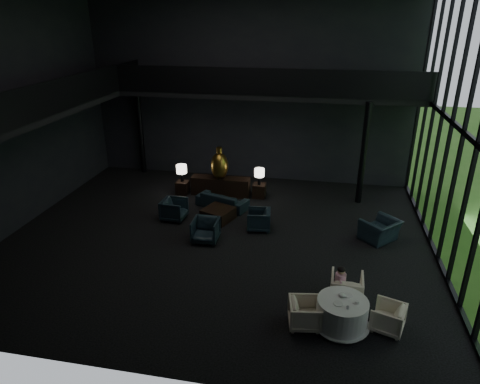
% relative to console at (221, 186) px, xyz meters
% --- Properties ---
extents(floor, '(14.00, 12.00, 0.02)m').
position_rel_console_xyz_m(floor, '(0.76, -3.64, -0.38)').
color(floor, black).
rests_on(floor, ground).
extents(wall_back, '(14.00, 0.04, 8.00)m').
position_rel_console_xyz_m(wall_back, '(0.76, 2.36, 3.62)').
color(wall_back, black).
rests_on(wall_back, ground).
extents(wall_front, '(14.00, 0.04, 8.00)m').
position_rel_console_xyz_m(wall_front, '(0.76, -9.64, 3.62)').
color(wall_front, black).
rests_on(wall_front, ground).
extents(wall_left, '(0.04, 12.00, 8.00)m').
position_rel_console_xyz_m(wall_left, '(-6.24, -3.64, 3.62)').
color(wall_left, black).
rests_on(wall_left, ground).
extents(curtain_wall, '(0.20, 12.00, 8.00)m').
position_rel_console_xyz_m(curtain_wall, '(7.71, -3.64, 3.62)').
color(curtain_wall, black).
rests_on(curtain_wall, ground).
extents(mezzanine_left, '(2.00, 12.00, 0.25)m').
position_rel_console_xyz_m(mezzanine_left, '(-5.24, -3.64, 3.62)').
color(mezzanine_left, black).
rests_on(mezzanine_left, wall_left).
extents(mezzanine_back, '(12.00, 2.00, 0.25)m').
position_rel_console_xyz_m(mezzanine_back, '(1.76, 1.36, 3.62)').
color(mezzanine_back, black).
rests_on(mezzanine_back, wall_back).
extents(railing_left, '(0.06, 12.00, 1.00)m').
position_rel_console_xyz_m(railing_left, '(-4.24, -3.64, 4.22)').
color(railing_left, black).
rests_on(railing_left, mezzanine_left).
extents(railing_back, '(12.00, 0.06, 1.00)m').
position_rel_console_xyz_m(railing_back, '(1.76, 0.36, 4.22)').
color(railing_back, black).
rests_on(railing_back, mezzanine_back).
extents(column_nw, '(0.24, 0.24, 4.00)m').
position_rel_console_xyz_m(column_nw, '(-4.24, 2.06, 1.62)').
color(column_nw, black).
rests_on(column_nw, floor).
extents(column_ne, '(0.24, 0.24, 4.00)m').
position_rel_console_xyz_m(column_ne, '(5.56, 0.36, 1.62)').
color(column_ne, black).
rests_on(column_ne, floor).
extents(console, '(2.41, 0.55, 0.77)m').
position_rel_console_xyz_m(console, '(0.00, 0.00, 0.00)').
color(console, black).
rests_on(console, floor).
extents(bronze_urn, '(0.70, 0.70, 1.31)m').
position_rel_console_xyz_m(bronze_urn, '(0.00, -0.12, 0.94)').
color(bronze_urn, '#A7782C').
rests_on(bronze_urn, console).
extents(side_table_left, '(0.48, 0.48, 0.53)m').
position_rel_console_xyz_m(side_table_left, '(-1.60, -0.14, -0.12)').
color(side_table_left, black).
rests_on(side_table_left, floor).
extents(table_lamp_left, '(0.43, 0.43, 0.72)m').
position_rel_console_xyz_m(table_lamp_left, '(-1.60, -0.14, 0.66)').
color(table_lamp_left, black).
rests_on(table_lamp_left, side_table_left).
extents(side_table_right, '(0.51, 0.51, 0.57)m').
position_rel_console_xyz_m(side_table_right, '(1.60, 0.09, -0.10)').
color(side_table_right, black).
rests_on(side_table_right, floor).
extents(table_lamp_right, '(0.40, 0.40, 0.67)m').
position_rel_console_xyz_m(table_lamp_right, '(1.60, 0.06, 0.66)').
color(table_lamp_right, black).
rests_on(table_lamp_right, side_table_right).
extents(sofa, '(2.03, 1.16, 0.76)m').
position_rel_console_xyz_m(sofa, '(0.35, -1.17, -0.00)').
color(sofa, '#1F2734').
rests_on(sofa, floor).
extents(lounge_armchair_west, '(0.90, 0.95, 0.93)m').
position_rel_console_xyz_m(lounge_armchair_west, '(-1.13, -2.53, 0.08)').
color(lounge_armchair_west, '#182933').
rests_on(lounge_armchair_west, floor).
extents(lounge_armchair_east, '(0.84, 0.89, 0.83)m').
position_rel_console_xyz_m(lounge_armchair_east, '(2.01, -2.72, 0.03)').
color(lounge_armchair_east, black).
rests_on(lounge_armchair_east, floor).
extents(lounge_armchair_south, '(0.94, 0.88, 0.95)m').
position_rel_console_xyz_m(lounge_armchair_south, '(0.42, -3.88, 0.09)').
color(lounge_armchair_south, '#152334').
rests_on(lounge_armchair_south, floor).
extents(window_armchair, '(1.37, 1.38, 1.03)m').
position_rel_console_xyz_m(window_armchair, '(6.05, -2.71, 0.13)').
color(window_armchair, black).
rests_on(window_armchair, floor).
extents(coffee_table, '(1.27, 1.27, 0.43)m').
position_rel_console_xyz_m(coffee_table, '(0.45, -2.26, -0.17)').
color(coffee_table, black).
rests_on(coffee_table, floor).
extents(dining_table, '(1.37, 1.37, 0.75)m').
position_rel_console_xyz_m(dining_table, '(4.71, -7.32, -0.06)').
color(dining_table, white).
rests_on(dining_table, floor).
extents(dining_chair_north, '(0.91, 0.85, 0.90)m').
position_rel_console_xyz_m(dining_chair_north, '(4.86, -6.25, 0.07)').
color(dining_chair_north, beige).
rests_on(dining_chair_north, floor).
extents(dining_chair_east, '(0.83, 0.85, 0.70)m').
position_rel_console_xyz_m(dining_chair_east, '(5.78, -7.21, -0.03)').
color(dining_chair_east, beige).
rests_on(dining_chair_east, floor).
extents(dining_chair_west, '(0.79, 0.83, 0.75)m').
position_rel_console_xyz_m(dining_chair_west, '(3.85, -7.45, -0.01)').
color(dining_chair_west, beige).
rests_on(dining_chair_west, floor).
extents(child, '(0.28, 0.28, 0.60)m').
position_rel_console_xyz_m(child, '(4.67, -6.34, 0.36)').
color(child, pink).
rests_on(child, dining_chair_north).
extents(plate_a, '(0.24, 0.24, 0.01)m').
position_rel_console_xyz_m(plate_a, '(4.59, -7.46, 0.37)').
color(plate_a, white).
rests_on(plate_a, dining_table).
extents(plate_b, '(0.27, 0.27, 0.01)m').
position_rel_console_xyz_m(plate_b, '(4.83, -7.10, 0.37)').
color(plate_b, white).
rests_on(plate_b, dining_table).
extents(saucer, '(0.20, 0.20, 0.01)m').
position_rel_console_xyz_m(saucer, '(5.00, -7.35, 0.37)').
color(saucer, white).
rests_on(saucer, dining_table).
extents(coffee_cup, '(0.09, 0.09, 0.06)m').
position_rel_console_xyz_m(coffee_cup, '(5.02, -7.37, 0.41)').
color(coffee_cup, white).
rests_on(coffee_cup, saucer).
extents(cereal_bowl, '(0.16, 0.16, 0.08)m').
position_rel_console_xyz_m(cereal_bowl, '(4.69, -7.15, 0.41)').
color(cereal_bowl, white).
rests_on(cereal_bowl, dining_table).
extents(cream_pot, '(0.06, 0.06, 0.07)m').
position_rel_console_xyz_m(cream_pot, '(4.80, -7.60, 0.40)').
color(cream_pot, '#99999E').
rests_on(cream_pot, dining_table).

